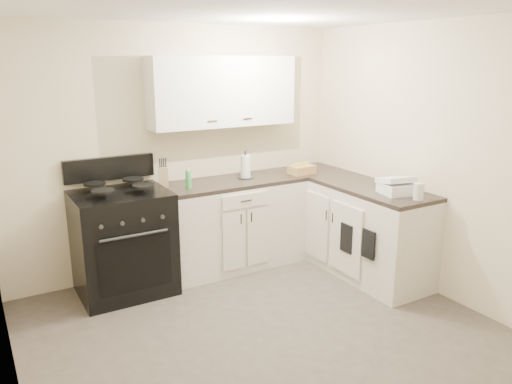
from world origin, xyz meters
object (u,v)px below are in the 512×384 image
paper_towel (245,167)px  countertop_grill (397,188)px  knife_block (163,177)px  wicker_basket (302,170)px  stove (123,245)px

paper_towel → countertop_grill: size_ratio=0.85×
knife_block → wicker_basket: (1.51, -0.21, -0.05)m
knife_block → paper_towel: size_ratio=0.81×
wicker_basket → countertop_grill: size_ratio=0.96×
stove → knife_block: (0.47, 0.12, 0.58)m
knife_block → paper_towel: paper_towel is taller
wicker_basket → countertop_grill: (0.27, -1.14, 0.01)m
stove → knife_block: bearing=14.5°
knife_block → wicker_basket: 1.53m
stove → countertop_grill: 2.63m
paper_towel → wicker_basket: paper_towel is taller
stove → wicker_basket: (1.99, -0.09, 0.53)m
paper_towel → countertop_grill: bearing=-54.9°
knife_block → stove: bearing=-148.4°
paper_towel → wicker_basket: bearing=-12.3°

